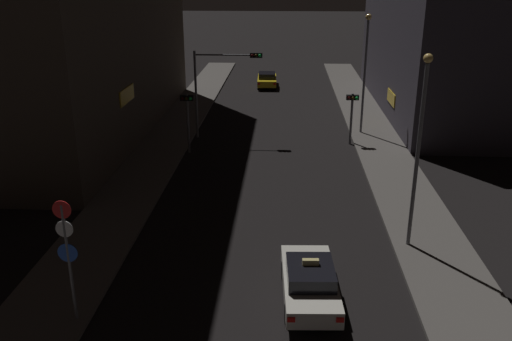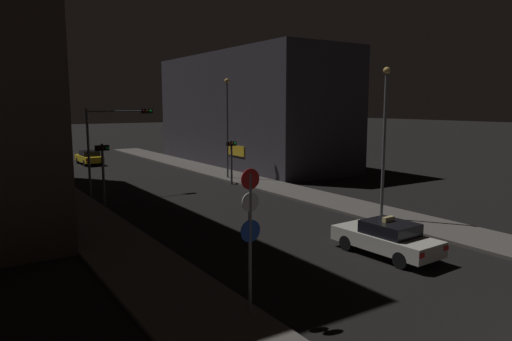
{
  "view_description": "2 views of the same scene",
  "coord_description": "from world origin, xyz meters",
  "px_view_note": "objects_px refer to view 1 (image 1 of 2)",
  "views": [
    {
      "loc": [
        0.86,
        -7.68,
        10.8
      ],
      "look_at": [
        -0.47,
        15.99,
        1.99
      ],
      "focal_mm": 37.93,
      "sensor_mm": 36.0,
      "label": 1
    },
    {
      "loc": [
        -12.58,
        -3.91,
        6.06
      ],
      "look_at": [
        0.38,
        15.99,
        2.71
      ],
      "focal_mm": 32.77,
      "sensor_mm": 36.0,
      "label": 2
    }
  ],
  "objects_px": {
    "traffic_light_overhead": "(220,77)",
    "sign_pole_left": "(67,250)",
    "traffic_light_left_kerb": "(187,111)",
    "traffic_light_right_kerb": "(352,108)",
    "street_lamp_near_block": "(419,140)",
    "taxi": "(310,281)",
    "street_lamp_far_block": "(365,63)",
    "far_car": "(267,79)"
  },
  "relations": [
    {
      "from": "traffic_light_overhead",
      "to": "traffic_light_left_kerb",
      "type": "distance_m",
      "value": 4.04
    },
    {
      "from": "street_lamp_far_block",
      "to": "traffic_light_overhead",
      "type": "bearing_deg",
      "value": -171.62
    },
    {
      "from": "traffic_light_right_kerb",
      "to": "sign_pole_left",
      "type": "bearing_deg",
      "value": -118.8
    },
    {
      "from": "traffic_light_left_kerb",
      "to": "street_lamp_far_block",
      "type": "height_order",
      "value": "street_lamp_far_block"
    },
    {
      "from": "far_car",
      "to": "taxi",
      "type": "bearing_deg",
      "value": -85.58
    },
    {
      "from": "traffic_light_overhead",
      "to": "street_lamp_far_block",
      "type": "distance_m",
      "value": 9.8
    },
    {
      "from": "street_lamp_near_block",
      "to": "traffic_light_left_kerb",
      "type": "bearing_deg",
      "value": 133.65
    },
    {
      "from": "taxi",
      "to": "street_lamp_near_block",
      "type": "height_order",
      "value": "street_lamp_near_block"
    },
    {
      "from": "traffic_light_overhead",
      "to": "sign_pole_left",
      "type": "bearing_deg",
      "value": -96.26
    },
    {
      "from": "sign_pole_left",
      "to": "far_car",
      "type": "bearing_deg",
      "value": 82.88
    },
    {
      "from": "traffic_light_overhead",
      "to": "traffic_light_left_kerb",
      "type": "xyz_separation_m",
      "value": [
        -1.63,
        -3.37,
        -1.52
      ]
    },
    {
      "from": "far_car",
      "to": "traffic_light_right_kerb",
      "type": "xyz_separation_m",
      "value": [
        6.17,
        -18.37,
        1.71
      ]
    },
    {
      "from": "taxi",
      "to": "street_lamp_far_block",
      "type": "bearing_deg",
      "value": 78.1
    },
    {
      "from": "traffic_light_left_kerb",
      "to": "street_lamp_near_block",
      "type": "bearing_deg",
      "value": -46.35
    },
    {
      "from": "traffic_light_left_kerb",
      "to": "traffic_light_right_kerb",
      "type": "xyz_separation_m",
      "value": [
        10.3,
        2.4,
        -0.24
      ]
    },
    {
      "from": "far_car",
      "to": "street_lamp_far_block",
      "type": "xyz_separation_m",
      "value": [
        7.17,
        -15.98,
        4.24
      ]
    },
    {
      "from": "street_lamp_far_block",
      "to": "sign_pole_left",
      "type": "bearing_deg",
      "value": -118.17
    },
    {
      "from": "taxi",
      "to": "far_car",
      "type": "height_order",
      "value": "taxi"
    },
    {
      "from": "traffic_light_right_kerb",
      "to": "taxi",
      "type": "bearing_deg",
      "value": -100.4
    },
    {
      "from": "taxi",
      "to": "traffic_light_overhead",
      "type": "relative_size",
      "value": 0.77
    },
    {
      "from": "traffic_light_overhead",
      "to": "traffic_light_left_kerb",
      "type": "bearing_deg",
      "value": -115.89
    },
    {
      "from": "traffic_light_overhead",
      "to": "traffic_light_right_kerb",
      "type": "distance_m",
      "value": 8.89
    },
    {
      "from": "traffic_light_left_kerb",
      "to": "sign_pole_left",
      "type": "bearing_deg",
      "value": -92.15
    },
    {
      "from": "taxi",
      "to": "street_lamp_near_block",
      "type": "distance_m",
      "value": 7.06
    },
    {
      "from": "far_car",
      "to": "sign_pole_left",
      "type": "xyz_separation_m",
      "value": [
        -4.79,
        -38.3,
        1.92
      ]
    },
    {
      "from": "sign_pole_left",
      "to": "street_lamp_far_block",
      "type": "bearing_deg",
      "value": 61.83
    },
    {
      "from": "sign_pole_left",
      "to": "street_lamp_near_block",
      "type": "distance_m",
      "value": 13.34
    },
    {
      "from": "traffic_light_right_kerb",
      "to": "street_lamp_near_block",
      "type": "bearing_deg",
      "value": -86.38
    },
    {
      "from": "traffic_light_right_kerb",
      "to": "sign_pole_left",
      "type": "xyz_separation_m",
      "value": [
        -10.95,
        -19.93,
        0.21
      ]
    },
    {
      "from": "traffic_light_left_kerb",
      "to": "street_lamp_far_block",
      "type": "relative_size",
      "value": 0.47
    },
    {
      "from": "traffic_light_right_kerb",
      "to": "traffic_light_left_kerb",
      "type": "bearing_deg",
      "value": -166.89
    },
    {
      "from": "traffic_light_right_kerb",
      "to": "street_lamp_far_block",
      "type": "distance_m",
      "value": 3.62
    },
    {
      "from": "taxi",
      "to": "far_car",
      "type": "relative_size",
      "value": 1.01
    },
    {
      "from": "traffic_light_overhead",
      "to": "sign_pole_left",
      "type": "xyz_separation_m",
      "value": [
        -2.29,
        -20.9,
        -1.56
      ]
    },
    {
      "from": "traffic_light_overhead",
      "to": "street_lamp_near_block",
      "type": "distance_m",
      "value": 17.87
    },
    {
      "from": "street_lamp_near_block",
      "to": "taxi",
      "type": "bearing_deg",
      "value": -136.13
    },
    {
      "from": "traffic_light_overhead",
      "to": "street_lamp_far_block",
      "type": "bearing_deg",
      "value": 8.38
    },
    {
      "from": "far_car",
      "to": "traffic_light_right_kerb",
      "type": "height_order",
      "value": "traffic_light_right_kerb"
    },
    {
      "from": "far_car",
      "to": "traffic_light_overhead",
      "type": "relative_size",
      "value": 0.77
    },
    {
      "from": "traffic_light_overhead",
      "to": "traffic_light_left_kerb",
      "type": "height_order",
      "value": "traffic_light_overhead"
    },
    {
      "from": "taxi",
      "to": "traffic_light_left_kerb",
      "type": "height_order",
      "value": "traffic_light_left_kerb"
    },
    {
      "from": "street_lamp_far_block",
      "to": "street_lamp_near_block",
      "type": "bearing_deg",
      "value": -90.37
    }
  ]
}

